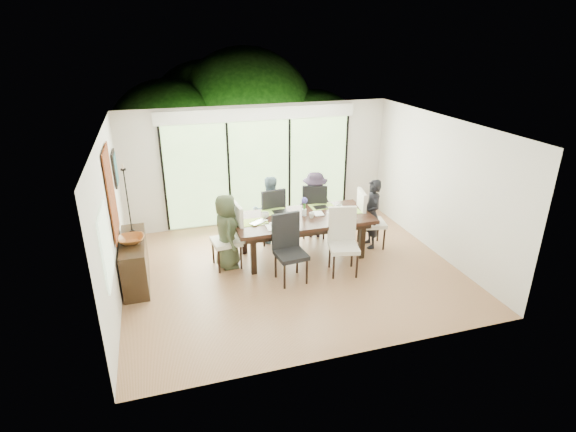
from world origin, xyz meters
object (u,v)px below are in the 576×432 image
object	(u,v)px
person_far_left	(269,210)
sideboard	(135,261)
chair_left_end	(226,237)
person_far_right	(315,205)
chair_far_right	(314,209)
person_left_end	(227,231)
vase	(304,212)
bowl	(131,240)
chair_right_end	(372,219)
cup_b	(312,215)
chair_far_left	(269,214)
person_right_end	(372,214)
chair_near_left	(291,250)
cup_c	(339,208)
table_top	(303,218)
chair_near_right	(344,243)
cup_a	(265,215)

from	to	relation	value
person_far_left	sideboard	world-z (taller)	person_far_left
chair_left_end	person_far_right	world-z (taller)	person_far_right
chair_far_right	person_left_end	size ratio (longest dim) A/B	0.85
vase	bowl	world-z (taller)	vase
chair_left_end	chair_right_end	size ratio (longest dim) A/B	1.00
chair_far_right	person_far_left	distance (m)	1.01
chair_left_end	person_far_right	size ratio (longest dim) A/B	0.85
chair_far_right	cup_b	xyz separation A→B (m)	(-0.40, -0.95, 0.27)
chair_far_left	vase	size ratio (longest dim) A/B	9.17
chair_right_end	person_far_right	size ratio (longest dim) A/B	0.85
chair_far_right	sideboard	size ratio (longest dim) A/B	0.84
person_right_end	person_far_right	size ratio (longest dim) A/B	1.00
chair_near_left	cup_c	bearing A→B (deg)	30.85
table_top	cup_c	distance (m)	0.81
person_right_end	chair_right_end	bearing A→B (deg)	95.15
chair_far_left	person_far_right	world-z (taller)	person_far_right
chair_far_right	person_right_end	xyz separation A→B (m)	(0.93, -0.85, 0.11)
chair_left_end	vase	xyz separation A→B (m)	(1.55, 0.05, 0.29)
chair_near_left	vase	distance (m)	1.11
chair_near_left	chair_right_end	bearing A→B (deg)	17.63
chair_left_end	cup_b	xyz separation A→B (m)	(1.65, -0.10, 0.27)
table_top	chair_near_left	size ratio (longest dim) A/B	2.18
chair_near_left	cup_b	xyz separation A→B (m)	(0.65, 0.77, 0.27)
chair_near_right	person_far_right	world-z (taller)	person_far_right
person_far_right	cup_a	distance (m)	1.43
table_top	chair_left_end	world-z (taller)	chair_left_end
person_far_left	person_left_end	bearing A→B (deg)	36.19
person_far_right	sideboard	world-z (taller)	person_far_right
chair_right_end	cup_b	bearing A→B (deg)	105.19
chair_right_end	person_left_end	bearing A→B (deg)	100.95
cup_b	bowl	distance (m)	3.29
chair_near_left	chair_near_right	bearing A→B (deg)	-5.88
chair_near_right	chair_far_right	bearing A→B (deg)	100.48
chair_left_end	cup_c	bearing A→B (deg)	86.23
chair_near_left	chair_far_right	bearing A→B (deg)	52.72
chair_right_end	chair_far_left	world-z (taller)	same
cup_a	cup_c	distance (m)	1.50
chair_right_end	cup_a	bearing A→B (deg)	97.05
person_left_end	chair_near_right	bearing A→B (deg)	-111.78
chair_far_left	cup_a	bearing A→B (deg)	61.63
person_far_left	bowl	world-z (taller)	person_far_left
sideboard	cup_c	bearing A→B (deg)	3.16
chair_left_end	chair_far_left	world-z (taller)	same
chair_far_right	person_far_left	xyz separation A→B (m)	(-1.00, -0.02, 0.11)
person_far_left	cup_b	xyz separation A→B (m)	(0.60, -0.93, 0.17)
chair_right_end	cup_a	size ratio (longest dim) A/B	8.87
person_far_left	chair_right_end	bearing A→B (deg)	154.27
chair_near_left	sideboard	world-z (taller)	chair_near_left
chair_near_left	person_far_left	distance (m)	1.70
chair_left_end	chair_far_right	xyz separation A→B (m)	(2.05, 0.85, 0.00)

